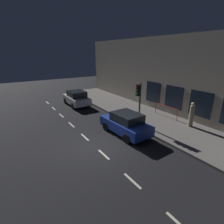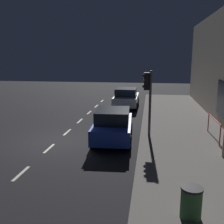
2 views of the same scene
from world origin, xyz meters
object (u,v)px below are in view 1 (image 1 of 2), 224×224
parked_car_1 (77,98)px  pedestrian_0 (192,115)px  parked_car_2 (126,123)px  traffic_light (139,96)px

parked_car_1 → pedestrian_0: (4.98, -10.54, 0.26)m
parked_car_1 → parked_car_2: bearing=-88.6°
traffic_light → pedestrian_0: (3.19, -2.45, -1.41)m
traffic_light → parked_car_2: (-1.63, -0.61, -1.67)m
traffic_light → pedestrian_0: 4.26m
traffic_light → parked_car_2: size_ratio=0.81×
traffic_light → pedestrian_0: traffic_light is taller
parked_car_2 → pedestrian_0: size_ratio=2.11×
traffic_light → parked_car_2: bearing=-159.4°
parked_car_2 → pedestrian_0: 5.16m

